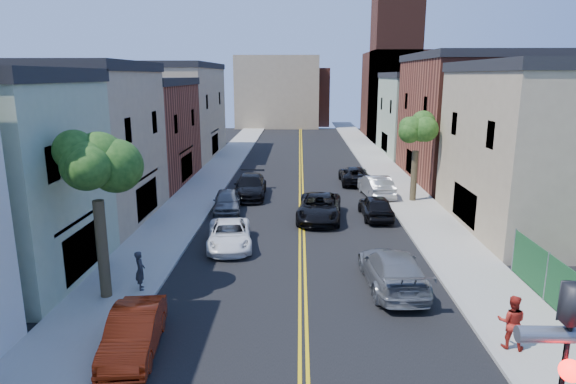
# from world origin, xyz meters

# --- Properties ---
(sidewalk_left) EXTENTS (3.20, 100.00, 0.15)m
(sidewalk_left) POSITION_xyz_m (-7.90, 40.00, 0.07)
(sidewalk_left) COLOR gray
(sidewalk_left) RESTS_ON ground
(sidewalk_right) EXTENTS (3.20, 100.00, 0.15)m
(sidewalk_right) POSITION_xyz_m (7.90, 40.00, 0.07)
(sidewalk_right) COLOR gray
(sidewalk_right) RESTS_ON ground
(curb_left) EXTENTS (0.30, 100.00, 0.15)m
(curb_left) POSITION_xyz_m (-6.15, 40.00, 0.07)
(curb_left) COLOR gray
(curb_left) RESTS_ON ground
(curb_right) EXTENTS (0.30, 100.00, 0.15)m
(curb_right) POSITION_xyz_m (6.15, 40.00, 0.07)
(curb_right) COLOR gray
(curb_right) RESTS_ON ground
(bldg_left_tan_near) EXTENTS (9.00, 10.00, 9.00)m
(bldg_left_tan_near) POSITION_xyz_m (-14.00, 25.00, 4.50)
(bldg_left_tan_near) COLOR #998466
(bldg_left_tan_near) RESTS_ON ground
(bldg_left_brick) EXTENTS (9.00, 12.00, 8.00)m
(bldg_left_brick) POSITION_xyz_m (-14.00, 36.00, 4.00)
(bldg_left_brick) COLOR brown
(bldg_left_brick) RESTS_ON ground
(bldg_left_tan_far) EXTENTS (9.00, 16.00, 9.50)m
(bldg_left_tan_far) POSITION_xyz_m (-14.00, 50.00, 4.75)
(bldg_left_tan_far) COLOR #998466
(bldg_left_tan_far) RESTS_ON ground
(bldg_right_tan) EXTENTS (9.00, 12.00, 9.00)m
(bldg_right_tan) POSITION_xyz_m (14.00, 24.00, 4.50)
(bldg_right_tan) COLOR #998466
(bldg_right_tan) RESTS_ON ground
(bldg_right_brick) EXTENTS (9.00, 14.00, 10.00)m
(bldg_right_brick) POSITION_xyz_m (14.00, 38.00, 5.00)
(bldg_right_brick) COLOR brown
(bldg_right_brick) RESTS_ON ground
(bldg_right_palegrn) EXTENTS (9.00, 12.00, 8.50)m
(bldg_right_palegrn) POSITION_xyz_m (14.00, 52.00, 4.25)
(bldg_right_palegrn) COLOR gray
(bldg_right_palegrn) RESTS_ON ground
(church) EXTENTS (16.20, 14.20, 22.60)m
(church) POSITION_xyz_m (16.33, 67.07, 7.24)
(church) COLOR #4C2319
(church) RESTS_ON ground
(backdrop_left) EXTENTS (14.00, 8.00, 12.00)m
(backdrop_left) POSITION_xyz_m (-4.00, 82.00, 6.00)
(backdrop_left) COLOR #998466
(backdrop_left) RESTS_ON ground
(backdrop_center) EXTENTS (10.00, 8.00, 10.00)m
(backdrop_center) POSITION_xyz_m (0.00, 86.00, 5.00)
(backdrop_center) COLOR brown
(backdrop_center) RESTS_ON ground
(tree_left_mid) EXTENTS (5.20, 5.20, 9.29)m
(tree_left_mid) POSITION_xyz_m (-7.88, 14.01, 6.58)
(tree_left_mid) COLOR #332919
(tree_left_mid) RESTS_ON sidewalk_left
(tree_right_far) EXTENTS (4.40, 4.40, 8.03)m
(tree_right_far) POSITION_xyz_m (7.92, 30.01, 5.76)
(tree_right_far) COLOR #332919
(tree_right_far) RESTS_ON sidewalk_right
(red_sedan) EXTENTS (1.97, 4.42, 1.41)m
(red_sedan) POSITION_xyz_m (-5.50, 10.18, 0.71)
(red_sedan) COLOR #AC270B
(red_sedan) RESTS_ON ground
(white_pickup) EXTENTS (2.81, 5.06, 1.34)m
(white_pickup) POSITION_xyz_m (-3.80, 20.31, 0.67)
(white_pickup) COLOR white
(white_pickup) RESTS_ON ground
(grey_car_left) EXTENTS (2.20, 4.45, 1.46)m
(grey_car_left) POSITION_xyz_m (-4.92, 27.12, 0.73)
(grey_car_left) COLOR #55595D
(grey_car_left) RESTS_ON ground
(black_car_left) EXTENTS (2.41, 5.65, 1.62)m
(black_car_left) POSITION_xyz_m (-3.80, 31.23, 0.81)
(black_car_left) COLOR black
(black_car_left) RESTS_ON ground
(grey_car_right) EXTENTS (2.52, 5.68, 1.62)m
(grey_car_right) POSITION_xyz_m (3.80, 15.43, 0.81)
(grey_car_right) COLOR #5C5F63
(grey_car_right) RESTS_ON ground
(black_car_right) EXTENTS (1.91, 4.48, 1.51)m
(black_car_right) POSITION_xyz_m (4.66, 25.88, 0.75)
(black_car_right) COLOR black
(black_car_right) RESTS_ON ground
(silver_car_right) EXTENTS (2.30, 5.11, 1.63)m
(silver_car_right) POSITION_xyz_m (5.50, 31.58, 0.81)
(silver_car_right) COLOR #979B9E
(silver_car_right) RESTS_ON ground
(dark_car_right_far) EXTENTS (2.40, 5.13, 1.42)m
(dark_car_right_far) POSITION_xyz_m (4.43, 36.14, 0.71)
(dark_car_right_far) COLOR black
(dark_car_right_far) RESTS_ON ground
(black_suv_lane) EXTENTS (3.07, 5.84, 1.57)m
(black_suv_lane) POSITION_xyz_m (1.10, 25.48, 0.78)
(black_suv_lane) COLOR black
(black_suv_lane) RESTS_ON ground
(pedestrian_left) EXTENTS (0.59, 0.70, 1.65)m
(pedestrian_left) POSITION_xyz_m (-6.70, 14.67, 0.97)
(pedestrian_left) COLOR #222329
(pedestrian_left) RESTS_ON sidewalk_left
(pedestrian_right) EXTENTS (1.06, 0.94, 1.81)m
(pedestrian_right) POSITION_xyz_m (6.70, 10.48, 1.06)
(pedestrian_right) COLOR #A52219
(pedestrian_right) RESTS_ON sidewalk_right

